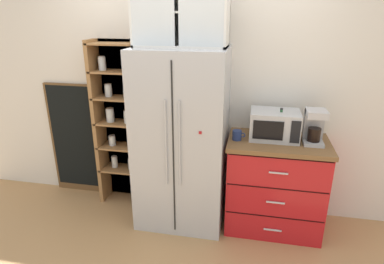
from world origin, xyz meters
The scene contains 12 objects.
ground_plane centered at (0.00, 0.00, 0.00)m, with size 10.73×10.73×0.00m, color tan.
wall_back_cream centered at (0.00, 0.40, 1.27)m, with size 5.03×0.10×2.55m, color silver.
refrigerator centered at (0.00, 0.03, 0.86)m, with size 0.84×0.66×1.72m.
pantry_shelf_column centered at (-0.72, 0.29, 0.91)m, with size 0.56×0.28×1.76m.
counter_cabinet centered at (0.90, 0.07, 0.46)m, with size 0.91×0.59×0.91m.
microwave centered at (0.85, 0.12, 1.04)m, with size 0.44×0.33×0.26m.
coffee_maker centered at (1.19, 0.08, 1.07)m, with size 0.17×0.20×0.31m.
mug_navy centered at (0.52, 0.01, 0.96)m, with size 0.12×0.08×0.09m.
mug_sage centered at (0.90, 0.06, 0.95)m, with size 0.12×0.09×0.08m.
bottle_green centered at (0.90, 0.10, 1.04)m, with size 0.06×0.06×0.30m.
upper_cabinet centered at (0.00, 0.08, 2.01)m, with size 0.81×0.32×0.57m.
chalkboard_menu centered at (-1.32, 0.33, 0.65)m, with size 0.60×0.04×1.29m.
Camera 1 is at (0.66, -2.76, 2.00)m, focal length 30.15 mm.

